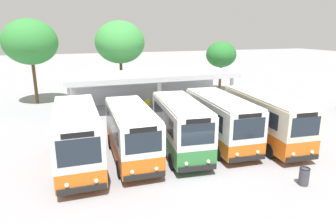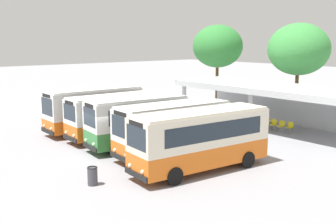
{
  "view_description": "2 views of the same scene",
  "coord_description": "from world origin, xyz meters",
  "px_view_note": "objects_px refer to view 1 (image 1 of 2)",
  "views": [
    {
      "loc": [
        -6.13,
        -13.32,
        7.31
      ],
      "look_at": [
        0.96,
        6.96,
        1.38
      ],
      "focal_mm": 31.51,
      "sensor_mm": 36.0,
      "label": 1
    },
    {
      "loc": [
        21.12,
        -12.25,
        6.84
      ],
      "look_at": [
        1.04,
        4.25,
        2.26
      ],
      "focal_mm": 43.47,
      "sensor_mm": 36.0,
      "label": 2
    }
  ],
  "objects_px": {
    "city_bus_second_in_row": "(131,131)",
    "waiting_chair_second_from_end": "(148,103)",
    "city_bus_fourth_amber": "(220,119)",
    "waiting_chair_middle_seat": "(155,102)",
    "waiting_chair_fourth_seat": "(162,102)",
    "city_bus_nearest_orange": "(77,135)",
    "waiting_chair_far_end_seat": "(175,101)",
    "waiting_chair_end_by_column": "(141,104)",
    "city_bus_middle_cream": "(180,125)",
    "waiting_chair_fifth_seat": "(169,102)",
    "city_bus_fifth_blue": "(265,117)",
    "litter_bin_apron": "(304,176)"
  },
  "relations": [
    {
      "from": "city_bus_second_in_row",
      "to": "litter_bin_apron",
      "type": "height_order",
      "value": "city_bus_second_in_row"
    },
    {
      "from": "litter_bin_apron",
      "to": "city_bus_middle_cream",
      "type": "bearing_deg",
      "value": 127.19
    },
    {
      "from": "city_bus_middle_cream",
      "to": "litter_bin_apron",
      "type": "height_order",
      "value": "city_bus_middle_cream"
    },
    {
      "from": "city_bus_nearest_orange",
      "to": "city_bus_second_in_row",
      "type": "relative_size",
      "value": 1.11
    },
    {
      "from": "city_bus_fourth_amber",
      "to": "waiting_chair_second_from_end",
      "type": "xyz_separation_m",
      "value": [
        -1.96,
        10.66,
        -1.25
      ]
    },
    {
      "from": "city_bus_middle_cream",
      "to": "waiting_chair_middle_seat",
      "type": "distance_m",
      "value": 11.4
    },
    {
      "from": "city_bus_nearest_orange",
      "to": "city_bus_middle_cream",
      "type": "xyz_separation_m",
      "value": [
        5.98,
        -0.22,
        -0.02
      ]
    },
    {
      "from": "waiting_chair_fourth_seat",
      "to": "waiting_chair_fifth_seat",
      "type": "height_order",
      "value": "same"
    },
    {
      "from": "city_bus_middle_cream",
      "to": "waiting_chair_second_from_end",
      "type": "xyz_separation_m",
      "value": [
        1.04,
        11.15,
        -1.28
      ]
    },
    {
      "from": "city_bus_nearest_orange",
      "to": "waiting_chair_middle_seat",
      "type": "bearing_deg",
      "value": 54.85
    },
    {
      "from": "city_bus_nearest_orange",
      "to": "city_bus_fifth_blue",
      "type": "xyz_separation_m",
      "value": [
        11.96,
        -0.34,
        -0.03
      ]
    },
    {
      "from": "city_bus_second_in_row",
      "to": "waiting_chair_fifth_seat",
      "type": "height_order",
      "value": "city_bus_second_in_row"
    },
    {
      "from": "waiting_chair_far_end_seat",
      "to": "city_bus_middle_cream",
      "type": "bearing_deg",
      "value": -109.12
    },
    {
      "from": "city_bus_second_in_row",
      "to": "waiting_chair_fourth_seat",
      "type": "height_order",
      "value": "city_bus_second_in_row"
    },
    {
      "from": "waiting_chair_end_by_column",
      "to": "waiting_chair_fourth_seat",
      "type": "bearing_deg",
      "value": -1.38
    },
    {
      "from": "city_bus_second_in_row",
      "to": "waiting_chair_second_from_end",
      "type": "distance_m",
      "value": 11.8
    },
    {
      "from": "waiting_chair_end_by_column",
      "to": "waiting_chair_second_from_end",
      "type": "xyz_separation_m",
      "value": [
        0.71,
        0.03,
        0.0
      ]
    },
    {
      "from": "waiting_chair_fourth_seat",
      "to": "litter_bin_apron",
      "type": "height_order",
      "value": "litter_bin_apron"
    },
    {
      "from": "waiting_chair_fourth_seat",
      "to": "litter_bin_apron",
      "type": "bearing_deg",
      "value": -83.74
    },
    {
      "from": "city_bus_nearest_orange",
      "to": "city_bus_fourth_amber",
      "type": "distance_m",
      "value": 8.98
    },
    {
      "from": "city_bus_middle_cream",
      "to": "waiting_chair_second_from_end",
      "type": "bearing_deg",
      "value": 84.69
    },
    {
      "from": "city_bus_fifth_blue",
      "to": "waiting_chair_fourth_seat",
      "type": "height_order",
      "value": "city_bus_fifth_blue"
    },
    {
      "from": "waiting_chair_middle_seat",
      "to": "waiting_chair_fourth_seat",
      "type": "relative_size",
      "value": 1.0
    },
    {
      "from": "waiting_chair_fifth_seat",
      "to": "city_bus_fourth_amber",
      "type": "bearing_deg",
      "value": -90.9
    },
    {
      "from": "city_bus_nearest_orange",
      "to": "waiting_chair_middle_seat",
      "type": "relative_size",
      "value": 8.72
    },
    {
      "from": "waiting_chair_middle_seat",
      "to": "waiting_chair_fifth_seat",
      "type": "relative_size",
      "value": 1.0
    },
    {
      "from": "waiting_chair_end_by_column",
      "to": "waiting_chair_far_end_seat",
      "type": "distance_m",
      "value": 3.54
    },
    {
      "from": "city_bus_fourth_amber",
      "to": "waiting_chair_middle_seat",
      "type": "bearing_deg",
      "value": 96.65
    },
    {
      "from": "waiting_chair_fourth_seat",
      "to": "city_bus_nearest_orange",
      "type": "bearing_deg",
      "value": -127.86
    },
    {
      "from": "waiting_chair_middle_seat",
      "to": "city_bus_nearest_orange",
      "type": "bearing_deg",
      "value": -125.15
    },
    {
      "from": "city_bus_second_in_row",
      "to": "waiting_chair_far_end_seat",
      "type": "distance_m",
      "value": 13.04
    },
    {
      "from": "city_bus_fifth_blue",
      "to": "city_bus_nearest_orange",
      "type": "bearing_deg",
      "value": 178.36
    },
    {
      "from": "city_bus_fourth_amber",
      "to": "waiting_chair_fourth_seat",
      "type": "relative_size",
      "value": 8.54
    },
    {
      "from": "waiting_chair_fifth_seat",
      "to": "waiting_chair_far_end_seat",
      "type": "height_order",
      "value": "same"
    },
    {
      "from": "city_bus_fourth_amber",
      "to": "waiting_chair_far_end_seat",
      "type": "xyz_separation_m",
      "value": [
        0.87,
        10.66,
        -1.25
      ]
    },
    {
      "from": "waiting_chair_far_end_seat",
      "to": "waiting_chair_second_from_end",
      "type": "bearing_deg",
      "value": 179.89
    },
    {
      "from": "city_bus_second_in_row",
      "to": "litter_bin_apron",
      "type": "bearing_deg",
      "value": -38.41
    },
    {
      "from": "waiting_chair_middle_seat",
      "to": "city_bus_fourth_amber",
      "type": "bearing_deg",
      "value": -83.35
    },
    {
      "from": "city_bus_nearest_orange",
      "to": "waiting_chair_far_end_seat",
      "type": "bearing_deg",
      "value": 47.98
    },
    {
      "from": "city_bus_fourth_amber",
      "to": "waiting_chair_far_end_seat",
      "type": "height_order",
      "value": "city_bus_fourth_amber"
    },
    {
      "from": "city_bus_fifth_blue",
      "to": "waiting_chair_fifth_seat",
      "type": "relative_size",
      "value": 9.43
    },
    {
      "from": "city_bus_nearest_orange",
      "to": "waiting_chair_second_from_end",
      "type": "relative_size",
      "value": 8.72
    },
    {
      "from": "waiting_chair_middle_seat",
      "to": "waiting_chair_far_end_seat",
      "type": "bearing_deg",
      "value": -1.17
    },
    {
      "from": "city_bus_middle_cream",
      "to": "waiting_chair_far_end_seat",
      "type": "height_order",
      "value": "city_bus_middle_cream"
    },
    {
      "from": "city_bus_second_in_row",
      "to": "waiting_chair_second_from_end",
      "type": "xyz_separation_m",
      "value": [
        4.03,
        11.03,
        -1.2
      ]
    },
    {
      "from": "waiting_chair_fifth_seat",
      "to": "litter_bin_apron",
      "type": "distance_m",
      "value": 16.75
    },
    {
      "from": "city_bus_fourth_amber",
      "to": "litter_bin_apron",
      "type": "relative_size",
      "value": 8.16
    },
    {
      "from": "waiting_chair_fifth_seat",
      "to": "city_bus_middle_cream",
      "type": "bearing_deg",
      "value": -105.91
    },
    {
      "from": "city_bus_fifth_blue",
      "to": "waiting_chair_fifth_seat",
      "type": "xyz_separation_m",
      "value": [
        -2.82,
        11.19,
        -1.27
      ]
    },
    {
      "from": "waiting_chair_end_by_column",
      "to": "waiting_chair_fourth_seat",
      "type": "height_order",
      "value": "same"
    }
  ]
}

